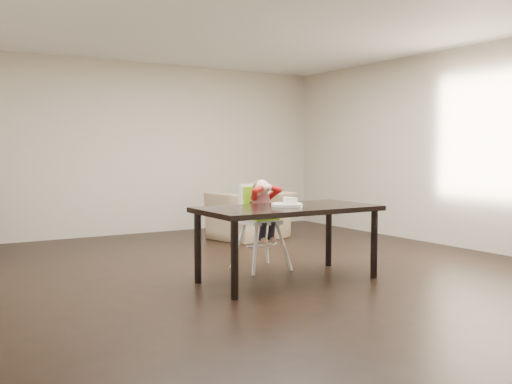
% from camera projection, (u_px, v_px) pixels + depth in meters
% --- Properties ---
extents(ground, '(7.00, 7.00, 0.00)m').
position_uv_depth(ground, '(271.00, 270.00, 6.24)').
color(ground, black).
rests_on(ground, ground).
extents(room_walls, '(6.02, 7.02, 2.71)m').
position_uv_depth(room_walls, '(271.00, 100.00, 6.11)').
color(room_walls, beige).
rests_on(room_walls, ground).
extents(dining_table, '(1.80, 0.90, 0.75)m').
position_uv_depth(dining_table, '(288.00, 214.00, 5.70)').
color(dining_table, black).
rests_on(dining_table, ground).
extents(high_chair, '(0.42, 0.42, 0.99)m').
position_uv_depth(high_chair, '(260.00, 206.00, 6.28)').
color(high_chair, white).
rests_on(high_chair, ground).
extents(plate, '(0.41, 0.41, 0.09)m').
position_uv_depth(plate, '(288.00, 203.00, 5.70)').
color(plate, white).
rests_on(plate, dining_table).
extents(armchair, '(1.22, 0.96, 0.94)m').
position_uv_depth(armchair, '(251.00, 207.00, 8.50)').
color(armchair, tan).
rests_on(armchair, ground).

